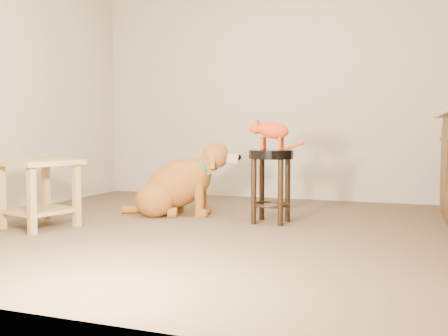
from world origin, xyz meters
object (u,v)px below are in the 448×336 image
at_px(padded_stool, 271,171).
at_px(golden_retriever, 177,186).
at_px(tabby_kitten, 270,131).
at_px(side_table, 39,183).

bearing_deg(padded_stool, golden_retriever, 173.26).
bearing_deg(golden_retriever, tabby_kitten, -20.79).
bearing_deg(padded_stool, side_table, -153.36).
xyz_separation_m(padded_stool, side_table, (-1.68, -0.84, -0.08)).
distance_m(side_table, tabby_kitten, 1.92).
height_order(side_table, golden_retriever, golden_retriever).
bearing_deg(tabby_kitten, side_table, -151.25).
height_order(padded_stool, side_table, padded_stool).
relative_size(padded_stool, side_table, 0.95).
bearing_deg(tabby_kitten, padded_stool, -5.72).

